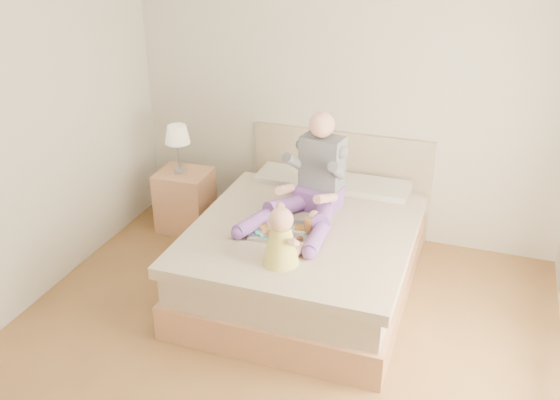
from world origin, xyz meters
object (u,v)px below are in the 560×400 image
(nightstand, at_px, (185,200))
(tray, at_px, (283,230))
(baby, at_px, (282,241))
(bed, at_px, (309,248))
(adult, at_px, (312,185))

(nightstand, height_order, tray, tray)
(tray, xyz_separation_m, baby, (0.13, -0.40, 0.14))
(bed, distance_m, adult, 0.55)
(bed, xyz_separation_m, nightstand, (-1.42, 0.51, -0.02))
(bed, relative_size, tray, 4.53)
(nightstand, height_order, adult, adult)
(tray, bearing_deg, nightstand, 143.91)
(nightstand, distance_m, adult, 1.57)
(bed, bearing_deg, baby, -89.26)
(adult, height_order, baby, adult)
(bed, height_order, tray, bed)
(nightstand, xyz_separation_m, tray, (1.30, -0.84, 0.34))
(nightstand, distance_m, baby, 1.95)
(nightstand, distance_m, tray, 1.58)
(bed, xyz_separation_m, adult, (-0.01, 0.08, 0.54))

